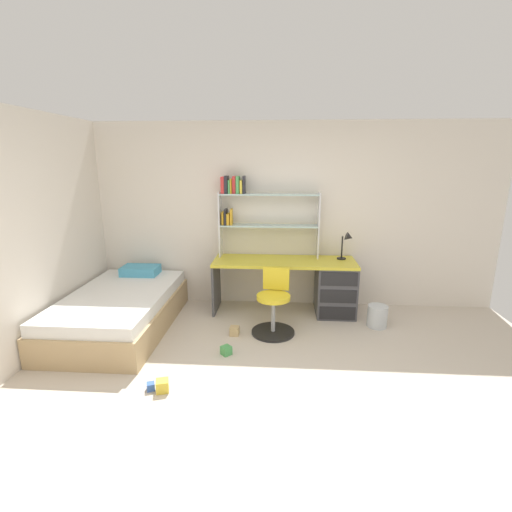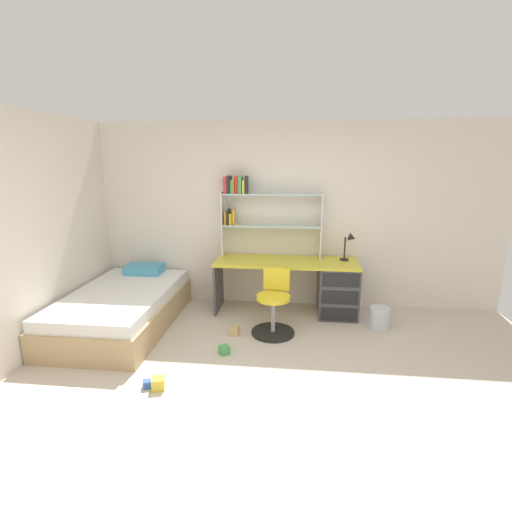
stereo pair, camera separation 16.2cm
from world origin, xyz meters
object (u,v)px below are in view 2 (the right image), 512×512
object	(u,v)px
waste_bin	(379,318)
toy_block_blue_3	(147,384)
desk	(323,285)
desk_lamp	(350,242)
bookshelf_hutch	(256,207)
toy_block_green_0	(224,350)
bed_platform	(123,308)
swivel_chair	(274,309)
toy_block_natural_1	(234,331)
toy_block_yellow_2	(158,384)

from	to	relation	value
waste_bin	toy_block_blue_3	xyz separation A→B (m)	(-2.38, -1.51, -0.10)
desk	desk_lamp	distance (m)	0.67
desk	bookshelf_hutch	bearing A→B (deg)	168.19
toy_block_green_0	bookshelf_hutch	bearing A→B (deg)	82.22
desk	bed_platform	distance (m)	2.61
swivel_chair	toy_block_natural_1	xyz separation A→B (m)	(-0.46, -0.11, -0.25)
bookshelf_hutch	toy_block_natural_1	distance (m)	1.68
desk	waste_bin	bearing A→B (deg)	-31.26
desk_lamp	toy_block_blue_3	xyz separation A→B (m)	(-2.04, -2.00, -0.95)
desk	bed_platform	size ratio (longest dim) A/B	0.95
waste_bin	bookshelf_hutch	bearing A→B (deg)	159.38
bed_platform	waste_bin	xyz separation A→B (m)	(3.19, 0.27, -0.10)
swivel_chair	toy_block_green_0	size ratio (longest dim) A/B	8.10
waste_bin	toy_block_natural_1	bearing A→B (deg)	-168.32
waste_bin	desk_lamp	bearing A→B (deg)	124.83
toy_block_blue_3	waste_bin	bearing A→B (deg)	32.38
bookshelf_hutch	toy_block_green_0	world-z (taller)	bookshelf_hutch
desk_lamp	swivel_chair	world-z (taller)	desk_lamp
desk_lamp	toy_block_yellow_2	distance (m)	2.94
desk_lamp	bed_platform	distance (m)	3.04
desk_lamp	swivel_chair	distance (m)	1.39
desk	swivel_chair	bearing A→B (deg)	-133.56
toy_block_natural_1	bookshelf_hutch	bearing A→B (deg)	80.36
desk	bed_platform	bearing A→B (deg)	-165.04
swivel_chair	toy_block_blue_3	world-z (taller)	swivel_chair
desk_lamp	toy_block_natural_1	distance (m)	1.90
bookshelf_hutch	toy_block_yellow_2	xyz separation A→B (m)	(-0.67, -2.12, -1.36)
toy_block_green_0	toy_block_yellow_2	bearing A→B (deg)	-124.71
desk	desk_lamp	size ratio (longest dim) A/B	4.95
waste_bin	toy_block_blue_3	size ratio (longest dim) A/B	3.90
toy_block_blue_3	toy_block_green_0	bearing A→B (deg)	49.05
toy_block_yellow_2	swivel_chair	bearing A→B (deg)	52.52
desk	bookshelf_hutch	xyz separation A→B (m)	(-0.92, 0.19, 1.00)
toy_block_blue_3	desk_lamp	bearing A→B (deg)	44.41
waste_bin	toy_block_natural_1	distance (m)	1.80
swivel_chair	desk_lamp	bearing A→B (deg)	37.76
bed_platform	waste_bin	world-z (taller)	bed_platform
waste_bin	toy_block_blue_3	bearing A→B (deg)	-147.62
desk_lamp	toy_block_green_0	size ratio (longest dim) A/B	3.99
swivel_chair	toy_block_blue_3	bearing A→B (deg)	-130.76
toy_block_blue_3	bookshelf_hutch	bearing A→B (deg)	69.55
desk	toy_block_yellow_2	world-z (taller)	desk
desk	desk_lamp	xyz separation A→B (m)	(0.33, 0.08, 0.58)
swivel_chair	toy_block_green_0	world-z (taller)	swivel_chair
waste_bin	toy_block_yellow_2	distance (m)	2.73
swivel_chair	waste_bin	xyz separation A→B (m)	(1.30, 0.25, -0.17)
desk	toy_block_blue_3	distance (m)	2.60
bookshelf_hutch	desk_lamp	size ratio (longest dim) A/B	3.55
swivel_chair	toy_block_green_0	bearing A→B (deg)	-130.55
desk_lamp	swivel_chair	size ratio (longest dim) A/B	0.49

